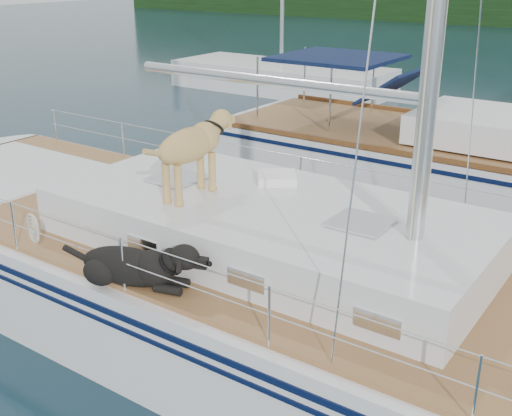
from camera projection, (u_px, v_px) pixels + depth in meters
The scene contains 4 objects.
ground at pixel (217, 317), 8.53m from camera, with size 120.00×120.00×0.00m, color black.
main_sailboat at pixel (221, 273), 8.24m from camera, with size 12.00×3.92×14.01m.
neighbor_sailboat at pixel (483, 168), 12.62m from camera, with size 11.00×3.50×13.30m.
bg_boat_west at pixel (281, 78), 23.36m from camera, with size 8.00×3.00×11.65m.
Camera 1 is at (4.69, -5.81, 4.42)m, focal length 45.00 mm.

